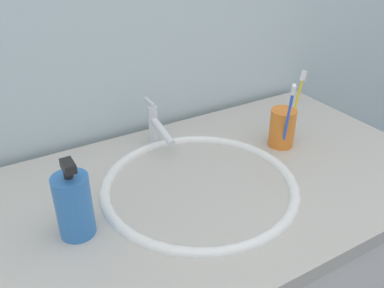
% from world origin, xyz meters
% --- Properties ---
extents(tiled_wall_back, '(2.40, 0.04, 2.40)m').
position_xyz_m(tiled_wall_back, '(0.00, 0.34, 1.20)').
color(tiled_wall_back, silver).
rests_on(tiled_wall_back, ground).
extents(sink_basin, '(0.43, 0.43, 0.11)m').
position_xyz_m(sink_basin, '(0.04, 0.00, 0.84)').
color(sink_basin, white).
rests_on(sink_basin, vanity_counter).
extents(faucet, '(0.02, 0.14, 0.11)m').
position_xyz_m(faucet, '(0.04, 0.21, 0.93)').
color(faucet, silver).
rests_on(faucet, sink_basin).
extents(toothbrush_cup, '(0.06, 0.06, 0.10)m').
position_xyz_m(toothbrush_cup, '(0.31, 0.05, 0.93)').
color(toothbrush_cup, orange).
rests_on(toothbrush_cup, vanity_counter).
extents(toothbrush_blue, '(0.04, 0.05, 0.19)m').
position_xyz_m(toothbrush_blue, '(0.28, 0.01, 0.99)').
color(toothbrush_blue, blue).
rests_on(toothbrush_blue, toothbrush_cup).
extents(toothbrush_yellow, '(0.05, 0.02, 0.18)m').
position_xyz_m(toothbrush_yellow, '(0.35, 0.05, 0.99)').
color(toothbrush_yellow, yellow).
rests_on(toothbrush_yellow, toothbrush_cup).
extents(soap_dispenser, '(0.07, 0.07, 0.16)m').
position_xyz_m(soap_dispenser, '(-0.24, -0.01, 0.94)').
color(soap_dispenser, '#3372BF').
rests_on(soap_dispenser, vanity_counter).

